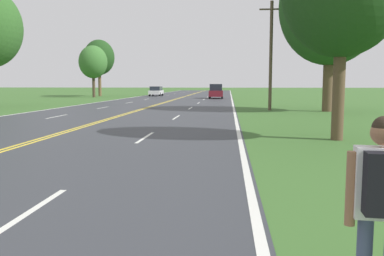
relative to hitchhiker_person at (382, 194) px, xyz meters
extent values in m
cube|color=silver|center=(-4.38, 2.16, -1.04)|extent=(0.12, 3.00, 0.00)
cube|color=silver|center=(-4.38, 11.16, -1.04)|extent=(0.12, 3.00, 0.00)
cube|color=silver|center=(-4.38, 20.16, -1.04)|extent=(0.12, 3.00, 0.00)
cube|color=silver|center=(-4.38, 29.16, -1.04)|extent=(0.12, 3.00, 0.00)
cube|color=silver|center=(-4.38, 38.16, -1.04)|extent=(0.12, 3.00, 0.00)
cube|color=silver|center=(-4.38, 47.16, -1.04)|extent=(0.12, 3.00, 0.00)
cube|color=silver|center=(-4.38, 56.16, -1.04)|extent=(0.12, 3.00, 0.00)
cube|color=silver|center=(-4.38, 65.16, -1.04)|extent=(0.12, 3.00, 0.00)
cube|color=silver|center=(-4.38, 74.16, -1.04)|extent=(0.12, 3.00, 0.00)
cube|color=silver|center=(-4.38, 83.16, -1.04)|extent=(0.12, 3.00, 0.00)
cube|color=silver|center=(-4.38, 92.16, -1.04)|extent=(0.12, 3.00, 0.00)
cube|color=silver|center=(-4.38, 101.16, -1.04)|extent=(0.12, 3.00, 0.00)
cube|color=silver|center=(-11.65, 20.16, -1.04)|extent=(0.12, 3.00, 0.00)
cube|color=silver|center=(-11.65, 29.16, -1.04)|extent=(0.12, 3.00, 0.00)
cube|color=silver|center=(-11.65, 38.16, -1.04)|extent=(0.12, 3.00, 0.00)
cube|color=silver|center=(-11.65, 47.16, -1.04)|extent=(0.12, 3.00, 0.00)
cube|color=silver|center=(-11.65, 56.16, -1.04)|extent=(0.12, 3.00, 0.00)
cube|color=silver|center=(-11.65, 65.16, -1.04)|extent=(0.12, 3.00, 0.00)
cube|color=silver|center=(-11.65, 74.16, -1.04)|extent=(0.12, 3.00, 0.00)
cube|color=silver|center=(-11.65, 83.16, -1.04)|extent=(0.12, 3.00, 0.00)
cube|color=silver|center=(-11.65, 92.16, -1.04)|extent=(0.12, 3.00, 0.00)
cube|color=silver|center=(-11.65, 101.16, -1.04)|extent=(0.12, 3.00, 0.00)
cube|color=white|center=(0.00, 0.04, 0.09)|extent=(0.47, 0.23, 0.63)
sphere|color=#936647|center=(0.00, 0.04, 0.53)|extent=(0.23, 0.23, 0.23)
sphere|color=#2D2319|center=(0.00, 0.04, 0.57)|extent=(0.21, 0.21, 0.21)
cylinder|color=#936647|center=(-0.24, 0.06, 0.03)|extent=(0.09, 0.09, 0.66)
cylinder|color=brown|center=(1.77, 27.32, 2.95)|extent=(0.24, 0.24, 8.00)
cube|color=brown|center=(1.77, 27.32, 6.35)|extent=(1.80, 0.12, 0.10)
cylinder|color=#473828|center=(-20.90, 54.34, 0.62)|extent=(0.41, 0.41, 3.36)
ellipsoid|color=#386B2D|center=(-20.90, 54.34, 4.05)|extent=(4.10, 4.10, 4.72)
cylinder|color=brown|center=(5.75, 26.39, 1.12)|extent=(0.72, 0.72, 4.35)
ellipsoid|color=#234C1E|center=(5.75, 26.39, 6.34)|extent=(7.16, 7.16, 8.23)
cylinder|color=brown|center=(2.54, 11.20, 0.70)|extent=(0.42, 0.42, 3.52)
cylinder|color=brown|center=(-21.84, 60.08, 0.98)|extent=(0.48, 0.48, 4.08)
ellipsoid|color=#1E4219|center=(-21.84, 60.08, 5.07)|extent=(4.82, 4.82, 5.54)
cylinder|color=black|center=(-2.15, 49.73, -0.74)|extent=(0.21, 0.65, 0.64)
cylinder|color=black|center=(-3.80, 49.70, -0.74)|extent=(0.21, 0.65, 0.64)
cylinder|color=black|center=(-2.21, 52.47, -0.74)|extent=(0.21, 0.65, 0.64)
cylinder|color=black|center=(-3.86, 52.43, -0.74)|extent=(0.21, 0.65, 0.64)
cube|color=maroon|center=(-3.01, 51.08, -0.38)|extent=(1.94, 4.45, 0.78)
cube|color=#1E232D|center=(-3.01, 51.08, 0.44)|extent=(1.69, 3.12, 0.86)
cylinder|color=black|center=(-13.76, 62.67, -0.71)|extent=(0.21, 0.69, 0.69)
cylinder|color=black|center=(-12.16, 62.70, -0.71)|extent=(0.21, 0.69, 0.69)
cylinder|color=black|center=(-13.70, 59.79, -0.71)|extent=(0.21, 0.69, 0.69)
cylinder|color=black|center=(-12.10, 59.82, -0.71)|extent=(0.21, 0.69, 0.69)
cube|color=white|center=(-12.93, 61.25, -0.46)|extent=(1.89, 4.68, 0.58)
cube|color=#1E232D|center=(-12.93, 61.25, 0.15)|extent=(1.65, 3.29, 0.64)
camera|label=1|loc=(-1.32, -3.52, 0.94)|focal=38.00mm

